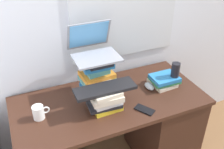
# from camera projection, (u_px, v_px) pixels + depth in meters

# --- Properties ---
(wall_back) EXTENTS (6.00, 0.06, 2.60)m
(wall_back) POSITION_uv_depth(u_px,v_px,m) (90.00, 13.00, 1.92)
(wall_back) COLOR silver
(wall_back) RESTS_ON ground
(desk) EXTENTS (1.41, 0.66, 0.76)m
(desk) POSITION_uv_depth(u_px,v_px,m) (150.00, 123.00, 2.20)
(desk) COLOR #381E14
(desk) RESTS_ON ground
(book_stack_tall) EXTENTS (0.25, 0.20, 0.30)m
(book_stack_tall) POSITION_uv_depth(u_px,v_px,m) (98.00, 77.00, 1.90)
(book_stack_tall) COLOR beige
(book_stack_tall) RESTS_ON desk
(book_stack_keyboard_riser) EXTENTS (0.24, 0.20, 0.16)m
(book_stack_keyboard_riser) POSITION_uv_depth(u_px,v_px,m) (105.00, 99.00, 1.78)
(book_stack_keyboard_riser) COLOR yellow
(book_stack_keyboard_riser) RESTS_ON desk
(book_stack_side) EXTENTS (0.23, 0.20, 0.08)m
(book_stack_side) POSITION_uv_depth(u_px,v_px,m) (164.00, 80.00, 2.05)
(book_stack_side) COLOR beige
(book_stack_side) RESTS_ON desk
(laptop) EXTENTS (0.32, 0.31, 0.23)m
(laptop) POSITION_uv_depth(u_px,v_px,m) (93.00, 48.00, 1.84)
(laptop) COLOR gray
(laptop) RESTS_ON book_stack_tall
(keyboard) EXTENTS (0.42, 0.15, 0.02)m
(keyboard) POSITION_uv_depth(u_px,v_px,m) (105.00, 89.00, 1.74)
(keyboard) COLOR black
(keyboard) RESTS_ON book_stack_keyboard_riser
(computer_mouse) EXTENTS (0.06, 0.10, 0.04)m
(computer_mouse) POSITION_uv_depth(u_px,v_px,m) (149.00, 86.00, 2.02)
(computer_mouse) COLOR #A5A8AD
(computer_mouse) RESTS_ON desk
(mug) EXTENTS (0.11, 0.08, 0.10)m
(mug) POSITION_uv_depth(u_px,v_px,m) (39.00, 113.00, 1.71)
(mug) COLOR white
(mug) RESTS_ON desk
(water_bottle) EXTENTS (0.07, 0.07, 0.20)m
(water_bottle) POSITION_uv_depth(u_px,v_px,m) (175.00, 75.00, 2.02)
(water_bottle) COLOR black
(water_bottle) RESTS_ON desk
(cell_phone) EXTENTS (0.13, 0.15, 0.01)m
(cell_phone) POSITION_uv_depth(u_px,v_px,m) (145.00, 110.00, 1.80)
(cell_phone) COLOR black
(cell_phone) RESTS_ON desk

